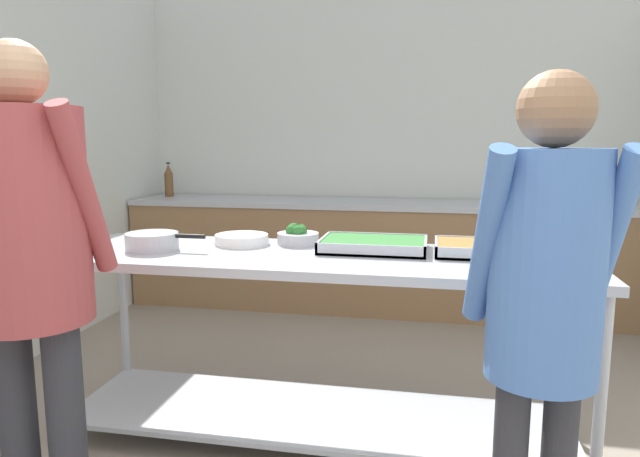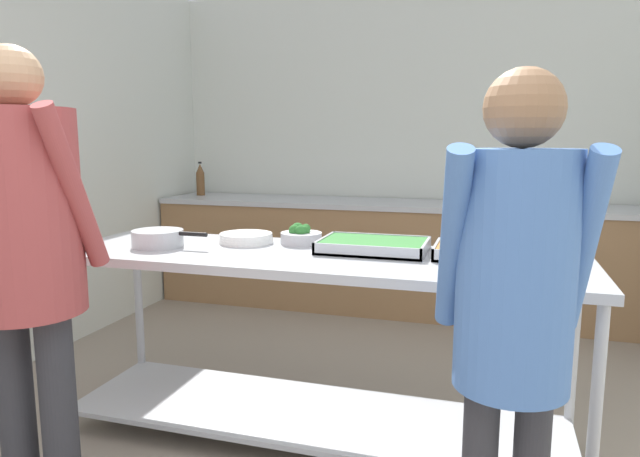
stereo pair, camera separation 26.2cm
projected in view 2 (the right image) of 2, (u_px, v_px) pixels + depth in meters
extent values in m
cube|color=silver|center=(418.00, 148.00, 4.85)|extent=(4.36, 0.06, 2.65)
cube|color=silver|center=(20.00, 151.00, 3.48)|extent=(0.06, 4.33, 2.65)
cube|color=olive|center=(409.00, 260.00, 4.64)|extent=(4.20, 0.62, 0.85)
cube|color=#ADAFB5|center=(411.00, 205.00, 4.57)|extent=(4.20, 0.65, 0.04)
cube|color=black|center=(510.00, 207.00, 4.35)|extent=(0.48, 0.37, 0.02)
cube|color=#ADAFB5|center=(313.00, 258.00, 2.55)|extent=(2.37, 0.70, 0.04)
cube|color=#ADAFB5|center=(314.00, 415.00, 2.66)|extent=(2.29, 0.62, 0.02)
cylinder|color=#ADAFB5|center=(63.00, 350.00, 2.66)|extent=(0.04, 0.04, 0.85)
cylinder|color=#ADAFB5|center=(595.00, 419.00, 2.00)|extent=(0.04, 0.04, 0.85)
cylinder|color=#ADAFB5|center=(139.00, 312.00, 3.23)|extent=(0.04, 0.04, 0.85)
cylinder|color=#ADAFB5|center=(573.00, 357.00, 2.57)|extent=(0.04, 0.04, 0.85)
cylinder|color=#ADAFB5|center=(158.00, 238.00, 2.71)|extent=(0.24, 0.24, 0.08)
cylinder|color=#B7472D|center=(157.00, 231.00, 2.70)|extent=(0.21, 0.21, 0.01)
cylinder|color=black|center=(193.00, 234.00, 2.65)|extent=(0.14, 0.02, 0.02)
cylinder|color=white|center=(246.00, 241.00, 2.82)|extent=(0.27, 0.27, 0.01)
cylinder|color=white|center=(246.00, 239.00, 2.82)|extent=(0.26, 0.26, 0.01)
cylinder|color=white|center=(246.00, 237.00, 2.81)|extent=(0.26, 0.26, 0.01)
cylinder|color=white|center=(246.00, 234.00, 2.81)|extent=(0.26, 0.26, 0.01)
cylinder|color=#B2B2B7|center=(301.00, 238.00, 2.79)|extent=(0.20, 0.20, 0.06)
sphere|color=#2D702D|center=(305.00, 231.00, 2.77)|extent=(0.05, 0.05, 0.05)
sphere|color=#2D702D|center=(306.00, 229.00, 2.83)|extent=(0.05, 0.05, 0.05)
sphere|color=#2D702D|center=(298.00, 229.00, 2.82)|extent=(0.06, 0.06, 0.06)
sphere|color=#2D702D|center=(294.00, 230.00, 2.77)|extent=(0.06, 0.06, 0.06)
sphere|color=#2D702D|center=(301.00, 231.00, 2.76)|extent=(0.06, 0.06, 0.06)
cube|color=#ADAFB5|center=(374.00, 250.00, 2.60)|extent=(0.48, 0.34, 0.01)
cube|color=#387A38|center=(374.00, 244.00, 2.60)|extent=(0.46, 0.31, 0.04)
cube|color=#ADAFB5|center=(366.00, 252.00, 2.44)|extent=(0.48, 0.01, 0.05)
cube|color=#ADAFB5|center=(380.00, 239.00, 2.75)|extent=(0.48, 0.01, 0.05)
cube|color=#ADAFB5|center=(324.00, 243.00, 2.67)|extent=(0.01, 0.34, 0.05)
cube|color=#ADAFB5|center=(426.00, 248.00, 2.53)|extent=(0.01, 0.34, 0.05)
cube|color=#ADAFB5|center=(486.00, 257.00, 2.46)|extent=(0.43, 0.32, 0.01)
cube|color=#9E6B33|center=(486.00, 251.00, 2.45)|extent=(0.41, 0.29, 0.04)
cube|color=#ADAFB5|center=(485.00, 259.00, 2.31)|extent=(0.43, 0.01, 0.05)
cube|color=#ADAFB5|center=(486.00, 245.00, 2.60)|extent=(0.43, 0.01, 0.05)
cube|color=#ADAFB5|center=(436.00, 249.00, 2.51)|extent=(0.01, 0.32, 0.05)
cube|color=#ADAFB5|center=(538.00, 254.00, 2.39)|extent=(0.01, 0.32, 0.05)
cylinder|color=#4770B2|center=(453.00, 242.00, 1.55)|extent=(0.12, 0.31, 0.54)
cylinder|color=#4770B2|center=(583.00, 245.00, 1.51)|extent=(0.12, 0.31, 0.54)
cylinder|color=#4770B2|center=(515.00, 271.00, 1.54)|extent=(0.32, 0.32, 0.66)
sphere|color=#8C6647|center=(524.00, 108.00, 1.48)|extent=(0.21, 0.21, 0.21)
cylinder|color=#2D2D33|center=(17.00, 411.00, 2.13)|extent=(0.13, 0.13, 0.78)
cylinder|color=#2D2D33|center=(59.00, 416.00, 2.09)|extent=(0.13, 0.13, 0.78)
cylinder|color=#993D3D|center=(73.00, 189.00, 1.94)|extent=(0.10, 0.33, 0.59)
cylinder|color=#993D3D|center=(22.00, 213.00, 1.99)|extent=(0.40, 0.40, 0.72)
sphere|color=tan|center=(10.00, 76.00, 1.92)|extent=(0.21, 0.21, 0.21)
cylinder|color=brown|center=(201.00, 184.00, 5.15)|extent=(0.08, 0.08, 0.21)
cone|color=brown|center=(200.00, 168.00, 5.13)|extent=(0.07, 0.07, 0.08)
cylinder|color=black|center=(200.00, 163.00, 5.12)|extent=(0.03, 0.03, 0.02)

